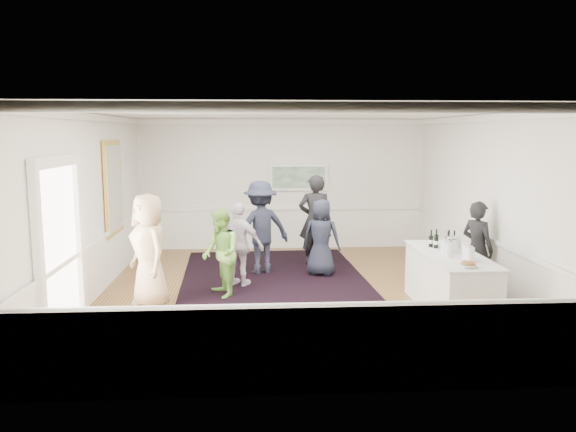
{
  "coord_description": "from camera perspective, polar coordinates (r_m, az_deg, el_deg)",
  "views": [
    {
      "loc": [
        -0.72,
        -9.81,
        2.87
      ],
      "look_at": [
        -0.1,
        0.2,
        1.37
      ],
      "focal_mm": 35.0,
      "sensor_mm": 36.0,
      "label": 1
    }
  ],
  "objects": [
    {
      "name": "wall_left",
      "position": [
        10.28,
        -19.23,
        0.9
      ],
      "size": [
        0.02,
        8.0,
        3.2
      ],
      "primitive_type": "cube",
      "color": "white",
      "rests_on": "floor"
    },
    {
      "name": "ceiling",
      "position": [
        9.85,
        0.64,
        10.4
      ],
      "size": [
        7.0,
        8.0,
        0.02
      ],
      "primitive_type": "cube",
      "color": "white",
      "rests_on": "wall_back"
    },
    {
      "name": "nut_bowl",
      "position": [
        8.5,
        17.83,
        -4.74
      ],
      "size": [
        0.26,
        0.26,
        0.08
      ],
      "color": "white",
      "rests_on": "serving_table"
    },
    {
      "name": "guest_tan",
      "position": [
        9.52,
        -13.95,
        -3.45
      ],
      "size": [
        1.02,
        1.1,
        1.89
      ],
      "primitive_type": "imported",
      "rotation": [
        0.0,
        0.0,
        -0.97
      ],
      "color": "tan",
      "rests_on": "floor"
    },
    {
      "name": "serving_table",
      "position": [
        9.48,
        16.1,
        -6.48
      ],
      "size": [
        0.89,
        2.34,
        0.95
      ],
      "color": "silver",
      "rests_on": "floor"
    },
    {
      "name": "floor",
      "position": [
        10.25,
        0.61,
        -7.78
      ],
      "size": [
        8.0,
        8.0,
        0.0
      ],
      "primitive_type": "plane",
      "color": "olive",
      "rests_on": "ground"
    },
    {
      "name": "guest_lilac",
      "position": [
        10.54,
        -4.96,
        -2.92
      ],
      "size": [
        1.01,
        0.75,
        1.59
      ],
      "primitive_type": "imported",
      "rotation": [
        0.0,
        0.0,
        2.69
      ],
      "color": "silver",
      "rests_on": "floor"
    },
    {
      "name": "mirror",
      "position": [
        11.5,
        -17.31,
        2.75
      ],
      "size": [
        0.05,
        1.25,
        1.85
      ],
      "color": "gold",
      "rests_on": "wall_left"
    },
    {
      "name": "guest_navy",
      "position": [
        11.32,
        3.41,
        -2.19
      ],
      "size": [
        0.88,
        0.72,
        1.55
      ],
      "primitive_type": "imported",
      "rotation": [
        0.0,
        0.0,
        2.8
      ],
      "color": "#1C202F",
      "rests_on": "floor"
    },
    {
      "name": "guest_dark_b",
      "position": [
        12.17,
        2.77,
        -0.43
      ],
      "size": [
        0.74,
        0.5,
        1.98
      ],
      "primitive_type": "imported",
      "rotation": [
        0.0,
        0.0,
        3.1
      ],
      "color": "black",
      "rests_on": "floor"
    },
    {
      "name": "wall_back",
      "position": [
        13.89,
        -0.57,
        3.23
      ],
      "size": [
        7.0,
        0.02,
        3.2
      ],
      "primitive_type": "cube",
      "color": "white",
      "rests_on": "floor"
    },
    {
      "name": "wine_bottles",
      "position": [
        9.82,
        15.42,
        -2.19
      ],
      "size": [
        0.45,
        0.28,
        0.31
      ],
      "color": "black",
      "rests_on": "serving_table"
    },
    {
      "name": "guest_green",
      "position": [
        9.89,
        -6.86,
        -3.76
      ],
      "size": [
        0.81,
        0.92,
        1.57
      ],
      "primitive_type": "imported",
      "rotation": [
        0.0,
        0.0,
        -1.23
      ],
      "color": "#74B247",
      "rests_on": "floor"
    },
    {
      "name": "wall_front",
      "position": [
        5.99,
        3.42,
        -3.78
      ],
      "size": [
        7.0,
        0.02,
        3.2
      ],
      "primitive_type": "cube",
      "color": "white",
      "rests_on": "floor"
    },
    {
      "name": "juice_pitchers",
      "position": [
        9.04,
        17.01,
        -3.39
      ],
      "size": [
        0.36,
        0.71,
        0.24
      ],
      "color": "#76B641",
      "rests_on": "serving_table"
    },
    {
      "name": "wainscoting",
      "position": [
        10.12,
        0.62,
        -5.07
      ],
      "size": [
        7.0,
        8.0,
        1.0
      ],
      "primitive_type": null,
      "color": "white",
      "rests_on": "floor"
    },
    {
      "name": "doorway",
      "position": [
        8.5,
        -22.23,
        -2.01
      ],
      "size": [
        0.1,
        1.78,
        2.56
      ],
      "color": "white",
      "rests_on": "wall_left"
    },
    {
      "name": "area_rug",
      "position": [
        11.39,
        -1.55,
        -6.06
      ],
      "size": [
        3.77,
        4.84,
        0.02
      ],
      "primitive_type": "cube",
      "rotation": [
        0.0,
        0.0,
        0.04
      ],
      "color": "black",
      "rests_on": "floor"
    },
    {
      "name": "ice_bucket",
      "position": [
        9.5,
        16.37,
        -2.83
      ],
      "size": [
        0.26,
        0.26,
        0.25
      ],
      "primitive_type": "cylinder",
      "color": "silver",
      "rests_on": "serving_table"
    },
    {
      "name": "bartender",
      "position": [
        10.41,
        18.67,
        -3.18
      ],
      "size": [
        0.67,
        0.74,
        1.69
      ],
      "primitive_type": "imported",
      "rotation": [
        0.0,
        0.0,
        2.12
      ],
      "color": "black",
      "rests_on": "floor"
    },
    {
      "name": "landscape_painting",
      "position": [
        13.85,
        1.09,
        3.96
      ],
      "size": [
        1.44,
        0.06,
        0.66
      ],
      "color": "white",
      "rests_on": "wall_back"
    },
    {
      "name": "guest_dark_a",
      "position": [
        11.42,
        -2.8,
        -1.19
      ],
      "size": [
        1.4,
        1.1,
        1.91
      ],
      "primitive_type": "imported",
      "rotation": [
        0.0,
        0.0,
        3.5
      ],
      "color": "#1C202F",
      "rests_on": "floor"
    },
    {
      "name": "wall_right",
      "position": [
        10.76,
        19.57,
        1.21
      ],
      "size": [
        0.02,
        8.0,
        3.2
      ],
      "primitive_type": "cube",
      "color": "white",
      "rests_on": "floor"
    }
  ]
}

